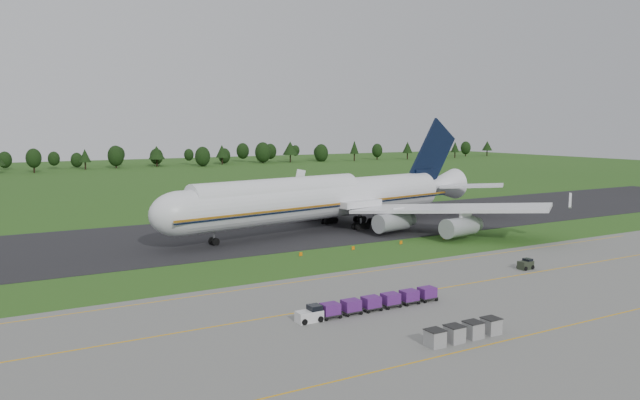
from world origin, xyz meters
TOP-DOWN VIEW (x-y plane):
  - ground at (0.00, 0.00)m, footprint 600.00×600.00m
  - apron at (0.00, -34.00)m, footprint 300.00×52.00m
  - taxiway at (0.00, 28.00)m, footprint 300.00×40.00m
  - apron_markings at (0.00, -26.98)m, footprint 300.00×30.20m
  - tree_line at (-16.90, 220.82)m, footprint 525.39×21.43m
  - aircraft at (15.65, 24.28)m, footprint 79.53×75.97m
  - baggage_train at (-8.20, -25.46)m, footprint 18.37×1.67m
  - utility_cart at (22.83, -19.96)m, footprint 2.23×1.52m
  - uld_row at (-5.55, -37.84)m, footprint 8.86×1.66m
  - edge_markers at (14.07, 4.41)m, footprint 30.26×0.30m

SIDE VIEW (x-z plane):
  - ground at x=0.00m, z-range 0.00..0.00m
  - apron at x=0.00m, z-range 0.00..0.06m
  - taxiway at x=0.00m, z-range 0.00..0.08m
  - apron_markings at x=0.00m, z-range 0.06..0.07m
  - edge_markers at x=14.07m, z-range -0.03..0.57m
  - utility_cart at x=22.83m, z-range 0.05..1.24m
  - uld_row at x=-5.55m, z-range 0.06..1.70m
  - baggage_train at x=-8.20m, z-range 0.13..1.73m
  - tree_line at x=-16.90m, z-range 0.29..11.94m
  - aircraft at x=15.65m, z-range -4.77..17.48m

